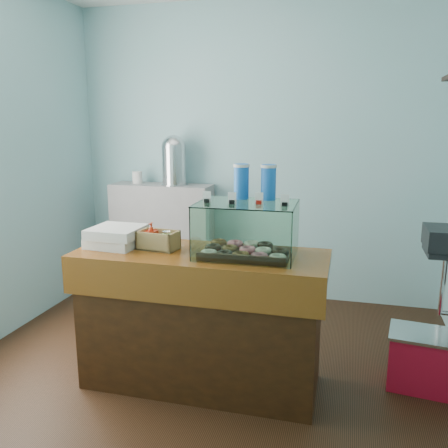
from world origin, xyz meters
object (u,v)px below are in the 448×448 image
(coffee_urn, at_px, (174,159))
(red_cooler, at_px, (422,360))
(display_case, at_px, (248,227))
(counter, at_px, (201,318))

(coffee_urn, distance_m, red_cooler, 2.75)
(display_case, xyz_separation_m, red_cooler, (1.12, 0.27, -0.88))
(coffee_urn, bearing_deg, counter, -64.21)
(display_case, relative_size, red_cooler, 1.31)
(counter, distance_m, display_case, 0.68)
(display_case, xyz_separation_m, coffee_urn, (-1.05, 1.51, 0.28))
(counter, height_order, coffee_urn, coffee_urn)
(display_case, relative_size, coffee_urn, 1.28)
(display_case, height_order, red_cooler, display_case)
(display_case, height_order, coffee_urn, coffee_urn)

